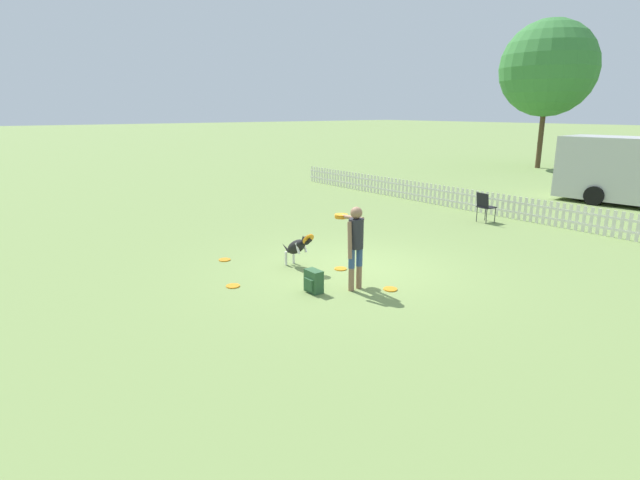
# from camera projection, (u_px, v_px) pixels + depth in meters

# --- Properties ---
(ground_plane) EXTENTS (240.00, 240.00, 0.00)m
(ground_plane) POSITION_uv_depth(u_px,v_px,m) (354.00, 270.00, 10.56)
(ground_plane) COLOR olive
(handler_person) EXTENTS (0.97, 0.63, 1.59)m
(handler_person) POSITION_uv_depth(u_px,v_px,m) (355.00, 238.00, 9.23)
(handler_person) COLOR #8C664C
(handler_person) RESTS_ON ground_plane
(leaping_dog) EXTENTS (1.03, 0.33, 0.82)m
(leaping_dog) POSITION_uv_depth(u_px,v_px,m) (298.00, 246.00, 10.63)
(leaping_dog) COLOR black
(leaping_dog) RESTS_ON ground_plane
(frisbee_near_handler) EXTENTS (0.26, 0.26, 0.02)m
(frisbee_near_handler) POSITION_uv_depth(u_px,v_px,m) (225.00, 260.00, 11.25)
(frisbee_near_handler) COLOR orange
(frisbee_near_handler) RESTS_ON ground_plane
(frisbee_near_dog) EXTENTS (0.26, 0.26, 0.02)m
(frisbee_near_dog) POSITION_uv_depth(u_px,v_px,m) (341.00, 269.00, 10.61)
(frisbee_near_dog) COLOR orange
(frisbee_near_dog) RESTS_ON ground_plane
(frisbee_midfield) EXTENTS (0.26, 0.26, 0.02)m
(frisbee_midfield) POSITION_uv_depth(u_px,v_px,m) (233.00, 286.00, 9.58)
(frisbee_midfield) COLOR orange
(frisbee_midfield) RESTS_ON ground_plane
(frisbee_far_scatter) EXTENTS (0.26, 0.26, 0.02)m
(frisbee_far_scatter) POSITION_uv_depth(u_px,v_px,m) (390.00, 289.00, 9.41)
(frisbee_far_scatter) COLOR orange
(frisbee_far_scatter) RESTS_ON ground_plane
(backpack_on_grass) EXTENTS (0.36, 0.25, 0.43)m
(backpack_on_grass) POSITION_uv_depth(u_px,v_px,m) (313.00, 281.00, 9.24)
(backpack_on_grass) COLOR #2D5633
(backpack_on_grass) RESTS_ON ground_plane
(picket_fence) EXTENTS (23.01, 0.04, 0.72)m
(picket_fence) POSITION_uv_depth(u_px,v_px,m) (541.00, 212.00, 14.77)
(picket_fence) COLOR silver
(picket_fence) RESTS_ON ground_plane
(folding_chair_center) EXTENTS (0.48, 0.51, 0.90)m
(folding_chair_center) POSITION_uv_depth(u_px,v_px,m) (485.00, 205.00, 14.91)
(folding_chair_center) COLOR #333338
(folding_chair_center) RESTS_ON ground_plane
(equipment_trailer) EXTENTS (4.95, 2.47, 2.36)m
(equipment_trailer) POSITION_uv_depth(u_px,v_px,m) (624.00, 169.00, 17.80)
(equipment_trailer) COLOR #B7B7B7
(equipment_trailer) RESTS_ON ground_plane
(tree_left_grove) EXTENTS (5.28, 5.28, 8.19)m
(tree_left_grove) POSITION_uv_depth(u_px,v_px,m) (548.00, 68.00, 27.86)
(tree_left_grove) COLOR #4C3823
(tree_left_grove) RESTS_ON ground_plane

